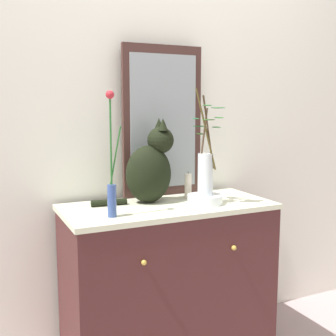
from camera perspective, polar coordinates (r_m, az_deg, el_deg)
wall_back at (r=2.36m, az=-3.25°, el=8.16°), size 4.40×0.08×2.60m
sideboard at (r=2.26m, az=0.00°, el=-15.02°), size 1.03×0.49×0.82m
mirror_leaning at (r=2.30m, az=-0.69°, el=6.14°), size 0.45×0.03×0.79m
cat_sitting at (r=2.14m, az=-2.34°, el=0.05°), size 0.42×0.18×0.42m
vase_slim_green at (r=1.87m, az=-7.45°, el=-1.45°), size 0.07×0.04×0.54m
bowl_porcelain at (r=2.14m, az=4.90°, el=-4.15°), size 0.17×0.17×0.05m
vase_glass_clear at (r=2.11m, az=4.98°, el=0.15°), size 0.13×0.20×0.52m
candle_pillar at (r=2.25m, az=2.67°, el=-2.41°), size 0.04×0.04×0.14m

